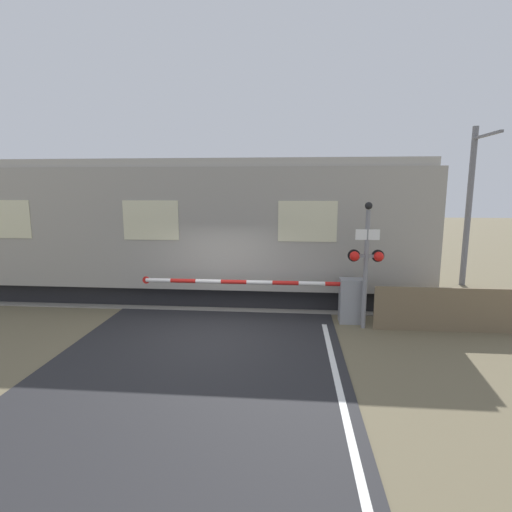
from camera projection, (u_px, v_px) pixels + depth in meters
name	position (u px, v px, depth m)	size (l,w,h in m)	color
ground_plane	(211.00, 336.00, 9.47)	(80.00, 80.00, 0.00)	#6B6047
track_bed	(233.00, 296.00, 12.86)	(36.00, 3.20, 0.13)	gray
train	(168.00, 229.00, 12.68)	(15.84, 2.98, 4.28)	black
crossing_barrier	(332.00, 297.00, 10.38)	(5.86, 0.44, 1.16)	gray
signal_post	(366.00, 258.00, 9.73)	(0.88, 0.26, 3.14)	gray
catenary_pole	(470.00, 204.00, 13.91)	(0.20, 1.90, 5.54)	slate
roadside_fence	(450.00, 310.00, 9.67)	(3.60, 0.06, 1.10)	#726047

